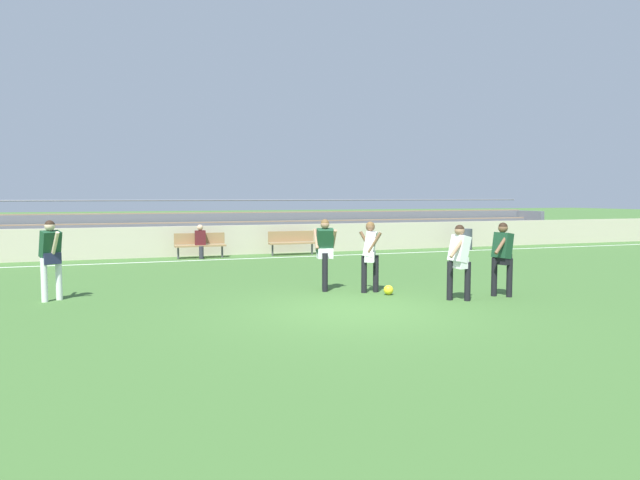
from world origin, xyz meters
TOP-DOWN VIEW (x-y plane):
  - ground_plane at (0.00, 0.00)m, footprint 160.00×160.00m
  - field_line_sideline at (0.00, 10.00)m, footprint 44.00×0.12m
  - sideline_wall at (0.00, 11.54)m, footprint 48.00×0.16m
  - bleacher_stand at (1.33, 13.53)m, footprint 27.64×2.35m
  - bench_far_left at (-1.48, 10.75)m, footprint 1.80×0.40m
  - bench_near_bin at (1.96, 10.75)m, footprint 1.80×0.40m
  - trash_bin at (9.46, 10.51)m, footprint 0.55×0.55m
  - spectator_seated at (-1.48, 10.64)m, footprint 0.36×0.42m
  - player_dark_wide_left at (0.29, 2.49)m, footprint 0.51×0.53m
  - player_white_deep_cover at (1.17, 1.88)m, footprint 0.46×0.64m
  - player_dark_overlapping at (-5.65, 3.13)m, footprint 0.49×0.66m
  - player_white_on_ball at (2.52, 0.29)m, footprint 0.72×0.46m
  - player_dark_pressing_high at (3.69, 0.39)m, footprint 0.71×0.48m
  - soccer_ball at (1.43, 1.43)m, footprint 0.22×0.22m

SIDE VIEW (x-z plane):
  - ground_plane at x=0.00m, z-range 0.00..0.00m
  - field_line_sideline at x=0.00m, z-range 0.00..0.01m
  - soccer_ball at x=1.43m, z-range 0.00..0.22m
  - trash_bin at x=9.46m, z-range 0.00..0.86m
  - bench_far_left at x=-1.48m, z-range 0.10..1.00m
  - bench_near_bin at x=1.96m, z-range 0.10..1.00m
  - sideline_wall at x=0.00m, z-range 0.00..1.12m
  - spectator_seated at x=-1.48m, z-range 0.10..1.31m
  - bleacher_stand at x=1.33m, z-range -0.17..1.91m
  - player_white_on_ball at x=2.52m, z-range 0.15..1.77m
  - player_white_deep_cover at x=1.17m, z-range 0.15..1.80m
  - player_dark_pressing_high at x=3.69m, z-range 0.15..1.80m
  - player_dark_wide_left at x=0.29m, z-range 0.16..1.85m
  - player_dark_overlapping at x=-5.65m, z-range 0.17..1.89m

